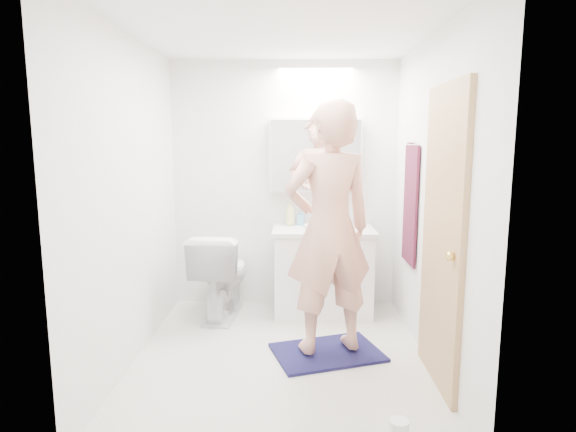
{
  "coord_description": "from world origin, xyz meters",
  "views": [
    {
      "loc": [
        0.11,
        -3.44,
        1.63
      ],
      "look_at": [
        0.05,
        0.25,
        1.05
      ],
      "focal_mm": 29.66,
      "sensor_mm": 36.0,
      "label": 1
    }
  ],
  "objects_px": {
    "soap_bottle_a": "(290,213)",
    "toothbrush_cup": "(342,221)",
    "person": "(329,229)",
    "toilet_paper_roll": "(399,429)",
    "medicine_cabinet": "(315,155)",
    "toilet": "(222,274)",
    "soap_bottle_b": "(301,217)",
    "vanity_cabinet": "(323,273)"
  },
  "relations": [
    {
      "from": "soap_bottle_a",
      "to": "toothbrush_cup",
      "type": "xyz_separation_m",
      "value": [
        0.51,
        0.01,
        -0.07
      ]
    },
    {
      "from": "person",
      "to": "soap_bottle_a",
      "type": "xyz_separation_m",
      "value": [
        -0.3,
        1.08,
        -0.05
      ]
    },
    {
      "from": "soap_bottle_a",
      "to": "toilet_paper_roll",
      "type": "distance_m",
      "value": 2.38
    },
    {
      "from": "toothbrush_cup",
      "to": "medicine_cabinet",
      "type": "bearing_deg",
      "value": 169.27
    },
    {
      "from": "soap_bottle_a",
      "to": "toothbrush_cup",
      "type": "height_order",
      "value": "soap_bottle_a"
    },
    {
      "from": "toilet",
      "to": "toilet_paper_roll",
      "type": "height_order",
      "value": "toilet"
    },
    {
      "from": "person",
      "to": "soap_bottle_b",
      "type": "relative_size",
      "value": 12.23
    },
    {
      "from": "person",
      "to": "medicine_cabinet",
      "type": "bearing_deg",
      "value": -105.14
    },
    {
      "from": "soap_bottle_a",
      "to": "soap_bottle_b",
      "type": "distance_m",
      "value": 0.12
    },
    {
      "from": "vanity_cabinet",
      "to": "toilet",
      "type": "distance_m",
      "value": 0.96
    },
    {
      "from": "soap_bottle_a",
      "to": "toilet_paper_roll",
      "type": "height_order",
      "value": "soap_bottle_a"
    },
    {
      "from": "soap_bottle_a",
      "to": "vanity_cabinet",
      "type": "bearing_deg",
      "value": -25.42
    },
    {
      "from": "vanity_cabinet",
      "to": "soap_bottle_a",
      "type": "distance_m",
      "value": 0.65
    },
    {
      "from": "toothbrush_cup",
      "to": "soap_bottle_a",
      "type": "bearing_deg",
      "value": -178.87
    },
    {
      "from": "vanity_cabinet",
      "to": "toilet",
      "type": "xyz_separation_m",
      "value": [
        -0.95,
        -0.11,
        0.01
      ]
    },
    {
      "from": "soap_bottle_b",
      "to": "soap_bottle_a",
      "type": "bearing_deg",
      "value": -164.08
    },
    {
      "from": "person",
      "to": "soap_bottle_b",
      "type": "distance_m",
      "value": 1.13
    },
    {
      "from": "toilet",
      "to": "soap_bottle_b",
      "type": "distance_m",
      "value": 0.94
    },
    {
      "from": "vanity_cabinet",
      "to": "toilet_paper_roll",
      "type": "bearing_deg",
      "value": -80.82
    },
    {
      "from": "person",
      "to": "toothbrush_cup",
      "type": "relative_size",
      "value": 19.44
    },
    {
      "from": "medicine_cabinet",
      "to": "toothbrush_cup",
      "type": "bearing_deg",
      "value": -10.73
    },
    {
      "from": "person",
      "to": "soap_bottle_a",
      "type": "distance_m",
      "value": 1.12
    },
    {
      "from": "person",
      "to": "toothbrush_cup",
      "type": "height_order",
      "value": "person"
    },
    {
      "from": "person",
      "to": "soap_bottle_b",
      "type": "bearing_deg",
      "value": -97.92
    },
    {
      "from": "soap_bottle_a",
      "to": "toilet_paper_roll",
      "type": "bearing_deg",
      "value": -73.34
    },
    {
      "from": "toothbrush_cup",
      "to": "vanity_cabinet",
      "type": "bearing_deg",
      "value": -140.39
    },
    {
      "from": "person",
      "to": "toothbrush_cup",
      "type": "xyz_separation_m",
      "value": [
        0.21,
        1.09,
        -0.12
      ]
    },
    {
      "from": "soap_bottle_b",
      "to": "toothbrush_cup",
      "type": "height_order",
      "value": "soap_bottle_b"
    },
    {
      "from": "vanity_cabinet",
      "to": "soap_bottle_a",
      "type": "xyz_separation_m",
      "value": [
        -0.32,
        0.15,
        0.55
      ]
    },
    {
      "from": "person",
      "to": "soap_bottle_b",
      "type": "height_order",
      "value": "person"
    },
    {
      "from": "toilet_paper_roll",
      "to": "soap_bottle_a",
      "type": "bearing_deg",
      "value": 106.66
    },
    {
      "from": "vanity_cabinet",
      "to": "soap_bottle_b",
      "type": "bearing_deg",
      "value": 139.47
    },
    {
      "from": "toilet",
      "to": "soap_bottle_b",
      "type": "xyz_separation_m",
      "value": [
        0.74,
        0.3,
        0.49
      ]
    },
    {
      "from": "toilet_paper_roll",
      "to": "toilet",
      "type": "bearing_deg",
      "value": 124.42
    },
    {
      "from": "person",
      "to": "toilet_paper_roll",
      "type": "xyz_separation_m",
      "value": [
        0.33,
        -1.04,
        -0.94
      ]
    },
    {
      "from": "vanity_cabinet",
      "to": "toilet_paper_roll",
      "type": "xyz_separation_m",
      "value": [
        0.32,
        -1.97,
        -0.34
      ]
    },
    {
      "from": "toilet",
      "to": "soap_bottle_a",
      "type": "xyz_separation_m",
      "value": [
        0.64,
        0.27,
        0.54
      ]
    },
    {
      "from": "toilet_paper_roll",
      "to": "medicine_cabinet",
      "type": "bearing_deg",
      "value": 100.12
    },
    {
      "from": "vanity_cabinet",
      "to": "soap_bottle_b",
      "type": "xyz_separation_m",
      "value": [
        -0.21,
        0.18,
        0.51
      ]
    },
    {
      "from": "toilet",
      "to": "toilet_paper_roll",
      "type": "xyz_separation_m",
      "value": [
        1.27,
        -1.85,
        -0.35
      ]
    },
    {
      "from": "toilet",
      "to": "toilet_paper_roll",
      "type": "relative_size",
      "value": 7.34
    },
    {
      "from": "medicine_cabinet",
      "to": "toothbrush_cup",
      "type": "distance_m",
      "value": 0.69
    }
  ]
}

